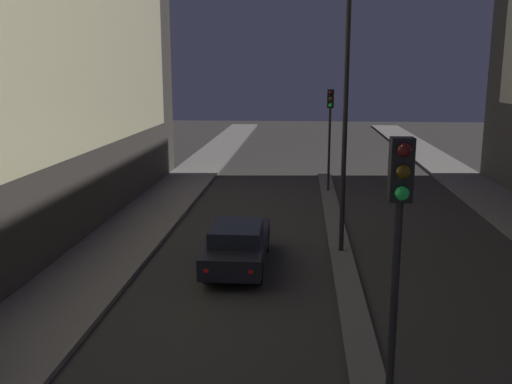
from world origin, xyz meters
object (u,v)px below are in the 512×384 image
(car_left_lane, at_px, (238,244))
(traffic_light_near, at_px, (398,233))
(street_lamp, at_px, (348,36))
(traffic_light_mid, at_px, (330,117))

(car_left_lane, bearing_deg, traffic_light_near, -69.78)
(street_lamp, distance_m, car_left_lane, 7.33)
(traffic_light_near, xyz_separation_m, street_lamp, (0.00, 10.53, 3.31))
(traffic_light_mid, height_order, car_left_lane, traffic_light_mid)
(traffic_light_mid, bearing_deg, traffic_light_near, -90.00)
(traffic_light_mid, relative_size, street_lamp, 0.52)
(traffic_light_mid, height_order, street_lamp, street_lamp)
(street_lamp, bearing_deg, car_left_lane, -155.45)
(car_left_lane, bearing_deg, street_lamp, 24.55)
(street_lamp, height_order, car_left_lane, street_lamp)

